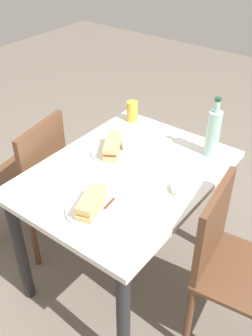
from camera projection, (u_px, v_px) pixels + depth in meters
ground_plane at (126, 270)px, 2.30m from camera, size 8.00×8.00×0.00m
dining_table at (126, 191)px, 1.94m from camera, size 1.04×0.79×0.74m
chair_far at (230, 262)px, 1.71m from camera, size 0.45×0.45×0.88m
chair_near at (33, 177)px, 2.22m from camera, size 0.47×0.47×0.88m
plate_near at (113, 152)px, 2.00m from camera, size 0.23×0.23×0.01m
baguette_sandwich_near at (113, 146)px, 1.97m from camera, size 0.21×0.16×0.07m
knife_near at (122, 150)px, 1.99m from camera, size 0.14×0.13×0.01m
plate_far at (92, 210)px, 1.63m from camera, size 0.23×0.23×0.01m
baguette_sandwich_far at (91, 203)px, 1.61m from camera, size 0.20×0.13×0.07m
knife_far at (104, 209)px, 1.62m from camera, size 0.18×0.03×0.01m
water_bottle at (213, 132)px, 1.92m from camera, size 0.07×0.07×0.32m
beer_glass at (132, 111)px, 2.26m from camera, size 0.07×0.07×0.12m
olive_bowl at (182, 189)px, 1.74m from camera, size 0.10×0.10×0.03m
paper_napkin at (162, 166)px, 1.90m from camera, size 0.15×0.15×0.00m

